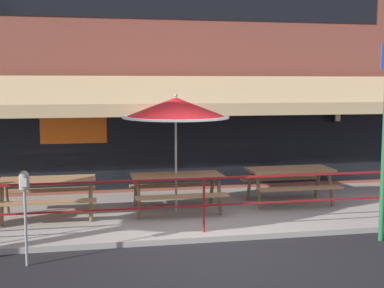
% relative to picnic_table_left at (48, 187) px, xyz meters
% --- Properties ---
extents(ground_plane, '(120.00, 120.00, 0.00)m').
position_rel_picnic_table_left_xyz_m(ground_plane, '(2.71, -1.84, -0.71)').
color(ground_plane, black).
extents(patio_deck, '(15.00, 4.00, 0.10)m').
position_rel_picnic_table_left_xyz_m(patio_deck, '(2.71, 0.16, -0.66)').
color(patio_deck, '#9E998E').
rests_on(patio_deck, ground).
extents(restaurant_building, '(15.00, 1.60, 6.96)m').
position_rel_picnic_table_left_xyz_m(restaurant_building, '(2.71, 2.39, 2.75)').
color(restaurant_building, brown).
rests_on(restaurant_building, ground).
extents(patio_railing, '(13.84, 0.04, 0.97)m').
position_rel_picnic_table_left_xyz_m(patio_railing, '(2.71, -1.54, 0.09)').
color(patio_railing, maroon).
rests_on(patio_railing, patio_deck).
extents(picnic_table_left, '(1.80, 1.42, 0.76)m').
position_rel_picnic_table_left_xyz_m(picnic_table_left, '(0.00, 0.00, 0.00)').
color(picnic_table_left, '#997047').
rests_on(picnic_table_left, patio_deck).
extents(picnic_table_centre, '(1.80, 1.42, 0.76)m').
position_rel_picnic_table_left_xyz_m(picnic_table_centre, '(2.51, 0.01, 0.00)').
color(picnic_table_centre, '#997047').
rests_on(picnic_table_centre, patio_deck).
extents(picnic_table_right, '(1.80, 1.42, 0.76)m').
position_rel_picnic_table_left_xyz_m(picnic_table_right, '(5.01, 0.30, 0.00)').
color(picnic_table_right, '#997047').
rests_on(picnic_table_right, patio_deck).
extents(patio_umbrella_centre, '(2.14, 2.14, 2.38)m').
position_rel_picnic_table_left_xyz_m(patio_umbrella_centre, '(2.51, 0.13, 1.47)').
color(patio_umbrella_centre, '#B7B2A8').
rests_on(patio_umbrella_centre, patio_deck).
extents(parking_meter_near, '(0.15, 0.16, 1.42)m').
position_rel_picnic_table_left_xyz_m(parking_meter_near, '(-0.16, -2.43, 0.44)').
color(parking_meter_near, gray).
rests_on(parking_meter_near, ground).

